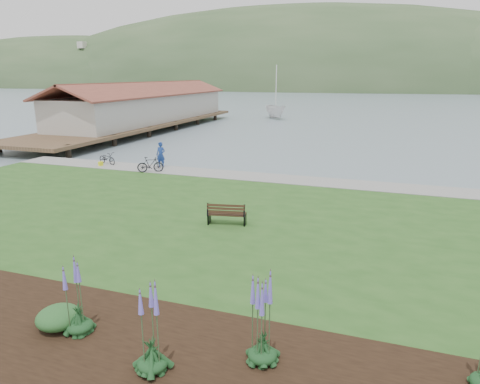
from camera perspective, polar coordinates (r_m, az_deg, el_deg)
The scene contains 16 objects.
ground at distance 18.90m, azimuth -2.94°, elevation -3.84°, with size 600.00×600.00×0.00m, color slate.
lawn at distance 17.11m, azimuth -5.46°, elevation -5.28°, with size 34.00×20.00×0.40m, color #264E1B.
shoreline_path at distance 25.06m, azimuth 2.94°, elevation 1.98°, with size 34.00×2.20×0.03m, color gray.
garden_bed at distance 9.64m, azimuth -8.56°, elevation -21.81°, with size 24.00×4.40×0.04m, color black.
far_hillside at distance 187.10m, azimuth 23.68°, elevation 12.25°, with size 580.00×80.00×38.00m, color #35502D, non-canonical shape.
pier_pavilion at distance 51.65m, azimuth -12.40°, elevation 11.08°, with size 8.00×36.00×5.40m.
park_bench at distance 17.08m, azimuth -1.80°, elevation -2.88°, with size 1.60×0.89×0.94m.
person at distance 28.09m, azimuth -10.54°, elevation 5.18°, with size 0.70×0.48×1.93m, color navy.
bicycle_a at distance 30.05m, azimuth -17.30°, elevation 4.33°, with size 1.57×0.55×0.82m, color black.
bicycle_b at distance 26.87m, azimuth -11.87°, elevation 3.60°, with size 1.58×0.46×0.95m, color black.
sailboat at distance 63.29m, azimuth 4.75°, elevation 9.71°, with size 9.09×9.26×23.98m, color silver.
pannier at distance 29.58m, azimuth -18.08°, elevation 3.59°, with size 0.18×0.28×0.30m, color yellow.
echium_0 at distance 9.07m, azimuth -11.84°, elevation -18.05°, with size 0.62×0.62×2.20m.
echium_1 at distance 9.04m, azimuth 3.08°, elevation -16.45°, with size 0.62×0.62×2.35m.
echium_4 at distance 10.69m, azimuth -20.94°, elevation -13.21°, with size 0.62×0.62×2.23m.
shrub_0 at distance 11.34m, azimuth -23.05°, elevation -15.12°, with size 1.02×1.02×0.51m, color #1E4C21.
Camera 1 is at (6.73, -16.53, 6.22)m, focal length 32.00 mm.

